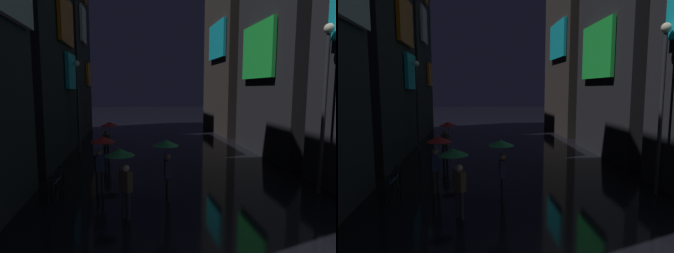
# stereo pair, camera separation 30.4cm
# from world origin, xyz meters

# --- Properties ---
(building_left_far) EXTENTS (4.25, 7.43, 20.60)m
(building_left_far) POSITION_xyz_m (-7.49, 21.72, 10.30)
(building_left_far) COLOR #232328
(building_left_far) RESTS_ON ground
(pedestrian_near_crossing_green) EXTENTS (0.90, 0.90, 2.12)m
(pedestrian_near_crossing_green) POSITION_xyz_m (-2.21, 4.69, 1.67)
(pedestrian_near_crossing_green) COLOR #2D2D38
(pedestrian_near_crossing_green) RESTS_ON ground
(pedestrian_foreground_right_red) EXTENTS (0.90, 0.90, 2.12)m
(pedestrian_foreground_right_red) POSITION_xyz_m (-2.98, 7.01, 1.67)
(pedestrian_foreground_right_red) COLOR #38332D
(pedestrian_foreground_right_red) RESTS_ON ground
(pedestrian_midstreet_centre_red) EXTENTS (0.90, 0.90, 2.12)m
(pedestrian_midstreet_centre_red) POSITION_xyz_m (-3.05, 11.92, 1.67)
(pedestrian_midstreet_centre_red) COLOR black
(pedestrian_midstreet_centre_red) RESTS_ON ground
(pedestrian_foreground_left_green) EXTENTS (0.90, 0.90, 2.12)m
(pedestrian_foreground_left_green) POSITION_xyz_m (-0.72, 6.00, 1.67)
(pedestrian_foreground_left_green) COLOR #2D2D38
(pedestrian_foreground_left_green) RESTS_ON ground
(bicycle_parked_at_storefront) EXTENTS (0.12, 1.82, 0.96)m
(bicycle_parked_at_storefront) POSITION_xyz_m (-4.60, 7.09, 0.39)
(bicycle_parked_at_storefront) COLOR black
(bicycle_parked_at_storefront) RESTS_ON ground
(streetlamp_right_near) EXTENTS (0.36, 0.36, 6.12)m
(streetlamp_right_near) POSITION_xyz_m (5.00, 5.98, 3.77)
(streetlamp_right_near) COLOR #2D2D33
(streetlamp_right_near) RESTS_ON ground
(streetlamp_left_far) EXTENTS (0.36, 0.36, 5.51)m
(streetlamp_left_far) POSITION_xyz_m (-5.00, 14.59, 3.45)
(streetlamp_left_far) COLOR #2D2D33
(streetlamp_left_far) RESTS_ON ground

